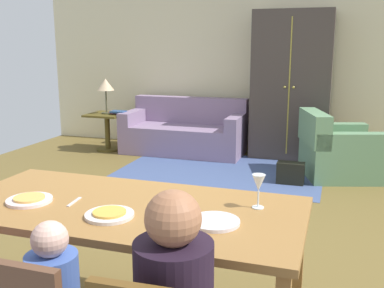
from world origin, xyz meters
The scene contains 20 objects.
ground_plane centered at (0.00, 0.42, -0.01)m, with size 7.44×6.03×0.02m, color brown.
back_wall centered at (0.00, 3.48, 1.35)m, with size 7.44×0.10×2.70m, color beige.
dining_table centered at (0.02, -1.42, 0.69)m, with size 1.93×0.91×0.76m.
plate_near_man centered at (-0.52, -1.54, 0.77)m, with size 0.25×0.25×0.02m, color silver.
pizza_near_man centered at (-0.52, -1.54, 0.78)m, with size 0.17×0.17×0.01m, color #E5A94F.
plate_near_child centered at (0.02, -1.60, 0.77)m, with size 0.25×0.25×0.02m, color silver.
pizza_near_child centered at (0.02, -1.60, 0.78)m, with size 0.17×0.17×0.01m, color gold.
plate_near_woman centered at (0.55, -1.52, 0.77)m, with size 0.25×0.25×0.02m, color silver.
wine_glass centered at (0.71, -1.24, 0.89)m, with size 0.07×0.07×0.19m.
fork centered at (-0.27, -1.47, 0.76)m, with size 0.02×0.15×0.01m, color silver.
knife centered at (0.19, -1.32, 0.76)m, with size 0.01×0.17×0.01m, color silver.
area_rug centered at (-0.33, 2.03, 0.00)m, with size 2.60×1.80×0.01m, color #3F517E.
couch centered at (-1.13, 2.89, 0.30)m, with size 1.82×0.86×0.82m.
armchair centered at (1.10, 2.21, 0.32)m, with size 1.08×1.07×0.82m.
armoire centered at (0.43, 3.09, 1.05)m, with size 1.10×0.59×2.10m.
side_table centered at (-2.32, 2.63, 0.38)m, with size 0.56×0.56×0.58m.
table_lamp centered at (-2.32, 2.63, 1.01)m, with size 0.26×0.26×0.54m.
book_lower centered at (-2.17, 2.68, 0.59)m, with size 0.22×0.16×0.03m, color #903438.
book_upper centered at (-2.10, 2.60, 0.62)m, with size 0.22×0.16×0.03m, color #2A4C7F.
handbag centered at (0.60, 1.73, 0.13)m, with size 0.32×0.16×0.26m, color black.
Camera 1 is at (1.08, -3.51, 1.61)m, focal length 41.99 mm.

